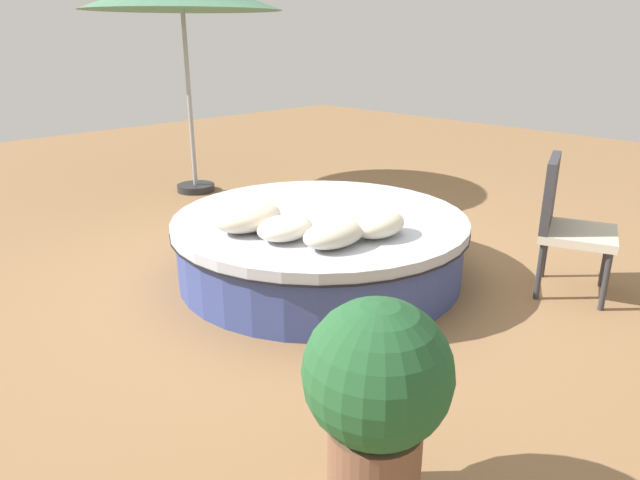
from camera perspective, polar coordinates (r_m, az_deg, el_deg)
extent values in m
plane|color=olive|center=(4.54, 0.00, -3.43)|extent=(16.00, 16.00, 0.00)
cylinder|color=#38478C|center=(4.47, 0.00, -1.06)|extent=(2.16, 2.16, 0.40)
cylinder|color=black|center=(4.40, 0.00, 1.38)|extent=(2.24, 2.24, 0.02)
cylinder|color=#B2B7C6|center=(4.39, 0.00, 1.87)|extent=(2.23, 2.23, 0.08)
ellipsoid|color=beige|center=(4.07, -7.10, 2.24)|extent=(0.52, 0.37, 0.19)
ellipsoid|color=silver|center=(3.87, -3.47, 1.19)|extent=(0.41, 0.31, 0.16)
ellipsoid|color=beige|center=(3.74, 1.41, 0.60)|extent=(0.48, 0.30, 0.16)
ellipsoid|color=beige|center=(3.93, 5.72, 1.56)|extent=(0.43, 0.30, 0.17)
cylinder|color=#333338|center=(4.76, 26.27, -1.75)|extent=(0.04, 0.04, 0.42)
cylinder|color=#333338|center=(4.35, 26.31, -3.70)|extent=(0.04, 0.04, 0.42)
cylinder|color=#333338|center=(4.76, 21.26, -1.03)|extent=(0.04, 0.04, 0.42)
cylinder|color=#333338|center=(4.34, 20.81, -2.92)|extent=(0.04, 0.04, 0.42)
cube|color=beige|center=(4.47, 24.09, 0.55)|extent=(0.66, 0.65, 0.06)
cube|color=#333338|center=(4.40, 21.75, 4.40)|extent=(0.51, 0.24, 0.50)
cylinder|color=#262628|center=(7.10, -12.13, 5.07)|extent=(0.44, 0.44, 0.08)
cylinder|color=#99999E|center=(6.91, -12.83, 14.31)|extent=(0.05, 0.05, 2.37)
cylinder|color=brown|center=(2.44, 5.32, -21.40)|extent=(0.37, 0.37, 0.38)
sphere|color=#23562D|center=(2.18, 5.69, -12.89)|extent=(0.56, 0.56, 0.56)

